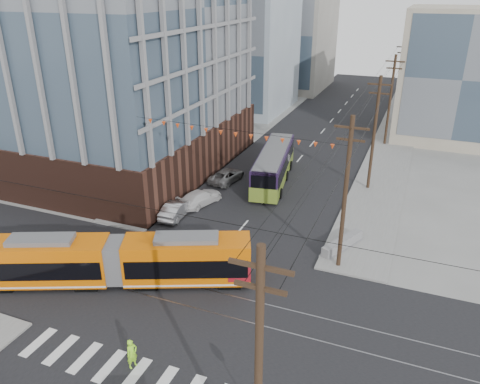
# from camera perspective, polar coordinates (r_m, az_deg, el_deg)

# --- Properties ---
(ground) EXTENTS (160.00, 160.00, 0.00)m
(ground) POSITION_cam_1_polar(r_m,az_deg,el_deg) (28.48, -10.56, -16.64)
(ground) COLOR slate
(office_building) EXTENTS (30.00, 25.00, 28.60)m
(office_building) POSITION_cam_1_polar(r_m,az_deg,el_deg) (53.65, -19.33, 18.33)
(office_building) COLOR #381E16
(office_building) RESTS_ON ground
(bg_bldg_nw_near) EXTENTS (18.00, 16.00, 18.00)m
(bg_bldg_nw_near) POSITION_cam_1_polar(r_m,az_deg,el_deg) (76.41, -1.11, 16.86)
(bg_bldg_nw_near) COLOR #8C99A5
(bg_bldg_nw_near) RESTS_ON ground
(bg_bldg_ne_near) EXTENTS (14.00, 14.00, 16.00)m
(bg_bldg_ne_near) POSITION_cam_1_polar(r_m,az_deg,el_deg) (66.74, 25.21, 12.79)
(bg_bldg_ne_near) COLOR gray
(bg_bldg_ne_near) RESTS_ON ground
(bg_bldg_nw_far) EXTENTS (16.00, 18.00, 20.00)m
(bg_bldg_nw_far) POSITION_cam_1_polar(r_m,az_deg,el_deg) (94.05, 5.68, 18.69)
(bg_bldg_nw_far) COLOR gray
(bg_bldg_nw_far) RESTS_ON ground
(bg_bldg_ne_far) EXTENTS (16.00, 16.00, 14.00)m
(bg_bldg_ne_far) POSITION_cam_1_polar(r_m,az_deg,el_deg) (86.76, 26.10, 14.06)
(bg_bldg_ne_far) COLOR #8C99A5
(bg_bldg_ne_far) RESTS_ON ground
(utility_pole_near) EXTENTS (0.30, 0.30, 11.00)m
(utility_pole_near) POSITION_cam_1_polar(r_m,az_deg,el_deg) (17.91, 2.26, -21.83)
(utility_pole_near) COLOR black
(utility_pole_near) RESTS_ON ground
(utility_pole_far) EXTENTS (0.30, 0.30, 11.00)m
(utility_pole_far) POSITION_cam_1_polar(r_m,az_deg,el_deg) (75.06, 18.93, 12.80)
(utility_pole_far) COLOR black
(utility_pole_far) RESTS_ON ground
(streetcar) EXTENTS (17.17, 9.23, 3.40)m
(streetcar) POSITION_cam_1_polar(r_m,az_deg,el_deg) (32.17, -14.82, -8.13)
(streetcar) COLOR #D15C04
(streetcar) RESTS_ON ground
(city_bus) EXTENTS (4.54, 12.39, 3.44)m
(city_bus) POSITION_cam_1_polar(r_m,az_deg,el_deg) (47.29, 4.12, 3.26)
(city_bus) COLOR #251536
(city_bus) RESTS_ON ground
(parked_car_silver) EXTENTS (1.69, 4.38, 1.42)m
(parked_car_silver) POSITION_cam_1_polar(r_m,az_deg,el_deg) (40.61, -7.72, -2.05)
(parked_car_silver) COLOR #A1A2A6
(parked_car_silver) RESTS_ON ground
(parked_car_white) EXTENTS (3.11, 5.01, 1.35)m
(parked_car_white) POSITION_cam_1_polar(r_m,az_deg,el_deg) (42.63, -4.88, -0.66)
(parked_car_white) COLOR silver
(parked_car_white) RESTS_ON ground
(parked_car_grey) EXTENTS (2.72, 4.88, 1.29)m
(parked_car_grey) POSITION_cam_1_polar(r_m,az_deg,el_deg) (47.46, -1.65, 2.00)
(parked_car_grey) COLOR slate
(parked_car_grey) RESTS_ON ground
(pedestrian) EXTENTS (0.60, 0.72, 1.70)m
(pedestrian) POSITION_cam_1_polar(r_m,az_deg,el_deg) (26.22, -13.04, -18.65)
(pedestrian) COLOR #9CF626
(pedestrian) RESTS_ON ground
(jersey_barrier) EXTENTS (2.73, 4.43, 0.88)m
(jersey_barrier) POSITION_cam_1_polar(r_m,az_deg,el_deg) (36.35, 12.36, -6.20)
(jersey_barrier) COLOR slate
(jersey_barrier) RESTS_ON ground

